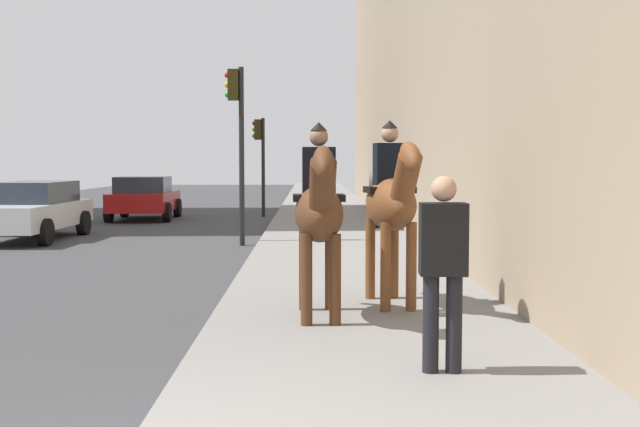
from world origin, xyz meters
TOP-DOWN VIEW (x-y plane):
  - mounted_horse_near at (4.84, -1.29)m, footprint 2.15×0.62m
  - mounted_horse_far at (5.63, -2.21)m, footprint 2.15×0.75m
  - pedestrian_greeting at (2.52, -2.32)m, footprint 0.28×0.41m
  - car_near_lane at (21.72, 4.34)m, footprint 3.89×2.14m
  - car_mid_lane at (15.12, 5.66)m, footprint 4.45×1.96m
  - traffic_light_near_curb at (13.69, 0.47)m, footprint 0.20×0.44m
  - traffic_light_far_curb at (22.92, 0.54)m, footprint 0.20×0.44m

SIDE VIEW (x-z plane):
  - car_near_lane at x=21.72m, z-range 0.02..1.46m
  - car_mid_lane at x=15.12m, z-range 0.03..1.47m
  - pedestrian_greeting at x=2.52m, z-range 0.25..1.95m
  - mounted_horse_near at x=4.84m, z-range 0.24..2.52m
  - mounted_horse_far at x=5.63m, z-range 0.27..2.61m
  - traffic_light_far_curb at x=22.92m, z-range 0.60..4.05m
  - traffic_light_near_curb at x=13.69m, z-range 0.68..4.76m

